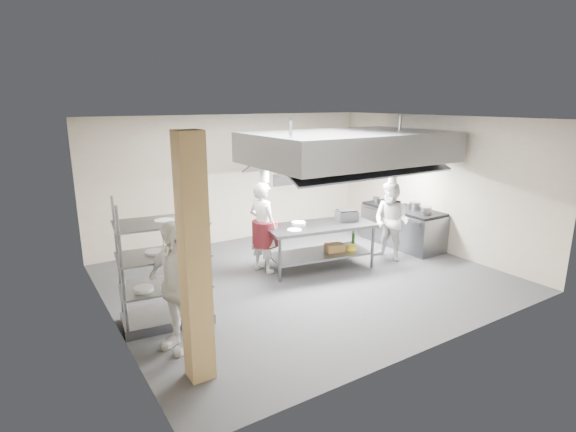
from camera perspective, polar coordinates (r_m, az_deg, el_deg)
floor at (r=8.71m, az=2.30°, el=-7.86°), size 7.00×7.00×0.00m
ceiling at (r=8.07m, az=2.52°, el=12.27°), size 7.00×7.00×0.00m
wall_back at (r=10.81m, az=-6.72°, el=4.73°), size 7.00×0.00×7.00m
wall_left at (r=6.94m, az=-22.07°, el=-1.70°), size 0.00×6.00×6.00m
wall_right at (r=10.62m, az=18.16°, el=3.94°), size 0.00×6.00×6.00m
column at (r=5.33m, az=-11.79°, el=-5.65°), size 0.30×0.30×3.00m
exhaust_hood at (r=9.22m, az=7.76°, el=8.68°), size 4.00×2.50×0.60m
hood_strip_a at (r=8.71m, az=3.11°, el=6.34°), size 1.60×0.12×0.04m
hood_strip_b at (r=9.85m, az=11.74°, el=7.00°), size 1.60×0.12×0.04m
wall_shelf at (r=11.56m, az=1.71°, el=5.45°), size 1.50×0.28×0.04m
island at (r=9.09m, az=4.03°, el=-3.86°), size 2.31×1.26×0.91m
island_worktop at (r=8.97m, az=4.08°, el=-1.28°), size 2.31×1.26×0.06m
island_undershelf at (r=9.14m, az=4.01°, el=-4.78°), size 2.12×1.14×0.04m
pass_rack at (r=6.97m, az=-15.54°, el=-5.55°), size 1.40×0.92×1.97m
cooking_range at (r=10.86m, az=14.28°, el=-1.41°), size 0.80×2.00×0.84m
range_top at (r=10.75m, az=14.43°, el=0.89°), size 0.78×1.96×0.06m
chef_head at (r=8.78m, az=-3.23°, el=-1.44°), size 0.61×0.76×1.81m
chef_line at (r=9.70m, az=12.98°, el=-0.68°), size 0.81×0.94×1.67m
chef_plating at (r=6.22m, az=-14.09°, el=-8.64°), size 0.78×1.15×1.82m
griddle at (r=9.31m, az=7.45°, el=0.05°), size 0.49×0.42×0.20m
wicker_basket at (r=9.22m, az=5.90°, el=-4.00°), size 0.41×0.33×0.16m
stockpot at (r=10.58m, az=15.85°, el=1.25°), size 0.26×0.26×0.18m
plate_stack at (r=7.09m, az=-15.35°, el=-8.26°), size 0.28×0.28×0.05m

